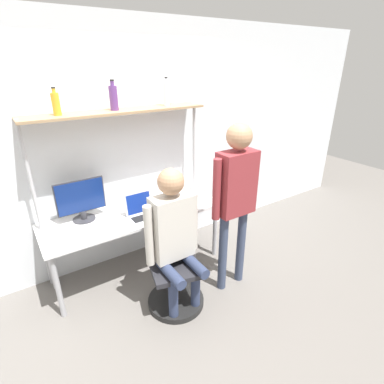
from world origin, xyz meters
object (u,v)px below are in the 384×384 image
(bottle_amber, at_px, (56,103))
(person_seated, at_px, (174,231))
(office_chair, at_px, (174,278))
(monitor, at_px, (81,199))
(cell_phone, at_px, (160,210))
(bottle_clear, at_px, (167,94))
(laptop, at_px, (141,210))
(bottle_purple, at_px, (114,97))
(person_standing, at_px, (236,189))

(bottle_amber, bearing_deg, person_seated, -54.67)
(office_chair, distance_m, bottle_amber, 1.96)
(monitor, height_order, office_chair, monitor)
(cell_phone, height_order, bottle_amber, bottle_amber)
(cell_phone, distance_m, bottle_clear, 1.26)
(laptop, relative_size, bottle_clear, 1.03)
(person_seated, xyz_separation_m, bottle_purple, (-0.12, 0.91, 1.08))
(cell_phone, bearing_deg, bottle_purple, 137.86)
(person_standing, bearing_deg, bottle_amber, 143.16)
(cell_phone, xyz_separation_m, bottle_amber, (-0.83, 0.28, 1.18))
(laptop, distance_m, bottle_purple, 1.16)
(person_standing, bearing_deg, cell_phone, 123.79)
(person_seated, distance_m, bottle_purple, 1.42)
(bottle_amber, bearing_deg, bottle_purple, -0.00)
(person_standing, xyz_separation_m, bottle_clear, (-0.19, 0.97, 0.80))
(monitor, xyz_separation_m, office_chair, (0.58, -0.85, -0.68))
(laptop, distance_m, person_seated, 0.64)
(cell_phone, bearing_deg, monitor, 160.81)
(monitor, distance_m, person_standing, 1.57)
(monitor, height_order, bottle_clear, bottle_clear)
(monitor, height_order, bottle_amber, bottle_amber)
(laptop, xyz_separation_m, cell_phone, (0.23, -0.01, -0.06))
(bottle_clear, height_order, bottle_amber, bottle_clear)
(person_seated, bearing_deg, person_standing, -5.53)
(person_seated, bearing_deg, bottle_purple, 97.36)
(person_seated, relative_size, bottle_clear, 4.90)
(office_chair, distance_m, person_standing, 1.07)
(laptop, distance_m, bottle_clear, 1.27)
(laptop, relative_size, cell_phone, 2.01)
(monitor, distance_m, office_chair, 1.24)
(cell_phone, bearing_deg, bottle_amber, 161.65)
(laptop, xyz_separation_m, office_chair, (0.05, -0.60, -0.51))
(cell_phone, bearing_deg, laptop, 178.33)
(office_chair, bearing_deg, monitor, 124.28)
(cell_phone, bearing_deg, person_seated, -106.52)
(office_chair, height_order, bottle_purple, bottle_purple)
(monitor, bearing_deg, cell_phone, -19.19)
(bottle_clear, bearing_deg, monitor, -179.34)
(monitor, relative_size, bottle_clear, 1.67)
(monitor, distance_m, laptop, 0.61)
(office_chair, relative_size, person_standing, 0.53)
(office_chair, distance_m, bottle_clear, 1.92)
(bottle_amber, bearing_deg, office_chair, -52.88)
(office_chair, height_order, person_seated, person_seated)
(laptop, relative_size, bottle_amber, 1.24)
(cell_phone, xyz_separation_m, person_seated, (-0.19, -0.63, 0.12))
(office_chair, relative_size, bottle_purple, 3.23)
(monitor, distance_m, person_seated, 1.07)
(office_chair, height_order, bottle_amber, bottle_amber)
(person_seated, height_order, bottle_purple, bottle_purple)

